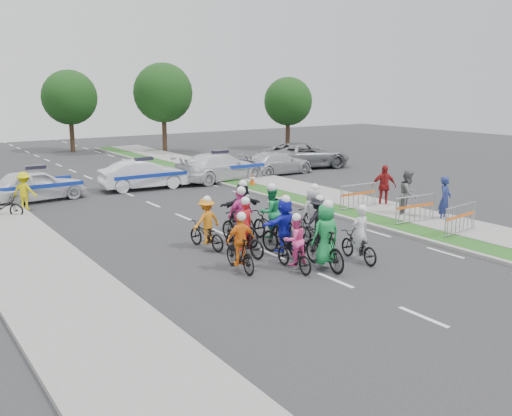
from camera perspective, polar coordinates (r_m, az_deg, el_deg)
ground at (r=15.70m, az=7.92°, el=-7.19°), size 90.00×90.00×0.00m
curb_right at (r=22.54m, az=9.16°, el=-1.06°), size 0.20×60.00×0.12m
grass_strip at (r=23.02m, az=10.43°, el=-0.84°), size 1.20×60.00×0.11m
sidewalk_right at (r=24.28m, az=13.48°, el=-0.27°), size 2.40×60.00×0.13m
sidewalk_left at (r=17.13m, az=-20.77°, el=-6.00°), size 3.00×60.00×0.13m
rider_0 at (r=17.30m, az=10.24°, el=-3.41°), size 0.81×1.77×1.74m
rider_1 at (r=16.41m, az=6.92°, el=-3.42°), size 0.91×1.99×2.04m
rider_2 at (r=16.23m, az=3.85°, el=-4.09°), size 0.73×1.68×1.69m
rider_3 at (r=16.13m, az=-1.59°, el=-4.03°), size 0.90×1.68×1.74m
rider_4 at (r=18.46m, az=6.14°, el=-1.94°), size 0.99×1.75×1.77m
rider_5 at (r=17.52m, az=2.82°, el=-2.25°), size 1.60×1.90×1.93m
rider_6 at (r=17.61m, az=-1.20°, el=-2.80°), size 0.86×1.90×1.87m
rider_7 at (r=19.08m, az=5.66°, el=-1.18°), size 0.88×1.95×2.02m
rider_8 at (r=19.05m, az=1.43°, el=-1.25°), size 0.85×1.99×2.02m
rider_9 at (r=18.71m, az=-1.61°, el=-1.46°), size 1.04×1.93×1.98m
rider_10 at (r=18.37m, az=-4.99°, el=-2.00°), size 1.04×1.79×1.75m
rider_11 at (r=19.97m, az=-1.42°, el=-0.39°), size 1.60×1.91×1.97m
police_car_0 at (r=27.67m, az=-21.10°, el=2.16°), size 4.48×2.25×1.46m
police_car_1 at (r=29.36m, az=-11.10°, el=3.29°), size 4.54×1.96×1.45m
police_car_2 at (r=31.28m, az=-3.59°, el=4.11°), size 5.49×2.77×1.53m
civilian_sedan at (r=33.61m, az=2.12°, el=4.52°), size 4.63×2.06×1.32m
civilian_suv at (r=36.38m, az=4.95°, el=5.29°), size 6.15×3.82×1.59m
spectator_0 at (r=23.07m, az=18.37°, el=0.85°), size 0.74×0.60×1.76m
spectator_1 at (r=23.39m, az=14.96°, el=1.38°), size 1.13×1.03×1.89m
spectator_2 at (r=25.10m, az=12.65°, el=2.15°), size 1.15×0.92×1.82m
marshal_hiviz at (r=25.85m, az=-22.15°, el=1.58°), size 1.18×1.14×1.61m
barrier_0 at (r=21.07m, az=19.74°, el=-1.18°), size 2.05×0.75×1.12m
barrier_1 at (r=22.27m, az=15.62°, el=-0.21°), size 2.03×0.64×1.12m
barrier_2 at (r=24.30m, az=10.20°, el=1.08°), size 2.02×0.57×1.12m
cone_0 at (r=24.27m, az=2.76°, el=0.72°), size 0.40×0.40×0.70m
cone_1 at (r=29.47m, az=-0.38°, el=2.79°), size 0.40×0.40×0.70m
parked_bike at (r=24.79m, az=-23.99°, el=0.14°), size 1.67×1.49×0.88m
tree_1 at (r=45.14m, az=-9.27°, el=11.29°), size 4.55×4.55×6.82m
tree_2 at (r=46.37m, az=3.23°, el=10.59°), size 3.85×3.85×5.77m
tree_4 at (r=46.81m, az=-18.16°, el=10.45°), size 4.20×4.20×6.30m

